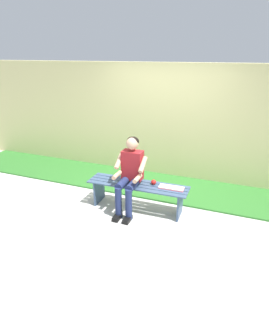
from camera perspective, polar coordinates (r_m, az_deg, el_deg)
The scene contains 7 objects.
ground_plane at distance 4.70m, azimuth -16.25°, elevation -11.52°, with size 10.00×7.00×0.04m, color beige.
grass_strip at distance 6.00m, azimuth 4.71°, elevation -2.50°, with size 9.00×1.71×0.03m, color #2D6B28.
brick_wall at distance 6.20m, azimuth 1.85°, elevation 9.77°, with size 9.50×0.24×2.36m, color #D1C684.
bench_near at distance 4.81m, azimuth 0.65°, elevation -4.50°, with size 1.72×0.45×0.47m.
person_seated at distance 4.60m, azimuth -0.97°, elevation -0.95°, with size 0.50×0.69×1.28m.
apple at distance 4.73m, azimuth 3.89°, elevation -2.89°, with size 0.09×0.09×0.09m, color red.
book_open at distance 4.64m, azimuth 7.48°, elevation -3.99°, with size 0.41×0.17×0.02m.
Camera 1 is at (-1.49, 4.02, 2.54)m, focal length 30.07 mm.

